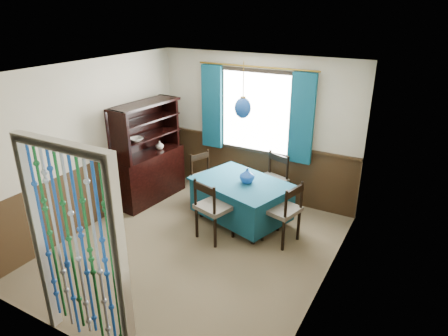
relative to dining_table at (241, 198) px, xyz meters
The scene contains 22 objects.
floor 1.12m from the dining_table, 102.28° to the right, with size 4.00×4.00×0.00m, color brown.
ceiling 2.34m from the dining_table, 102.28° to the right, with size 4.00×4.00×0.00m, color silver.
wall_back 1.32m from the dining_table, 102.66° to the left, with size 3.60×3.60×0.00m, color beige.
wall_front 3.14m from the dining_table, 94.19° to the right, with size 3.60×3.60×0.00m, color beige.
wall_left 2.41m from the dining_table, 153.32° to the right, with size 4.00×4.00×0.00m, color beige.
wall_right 2.06m from the dining_table, 32.75° to the right, with size 4.00×4.00×0.00m, color beige.
wainscot_back 1.00m from the dining_table, 102.85° to the left, with size 3.60×3.60×0.00m, color #372515.
wainscot_front 3.01m from the dining_table, 94.21° to the right, with size 3.60×3.60×0.00m, color #372515.
wainscot_left 2.25m from the dining_table, 153.15° to the right, with size 4.00×4.00×0.00m, color #372515.
wainscot_right 1.87m from the dining_table, 33.00° to the right, with size 4.00×4.00×0.00m, color #372515.
window 1.49m from the dining_table, 103.31° to the left, with size 1.32×0.12×1.42m, color black.
doorway 3.03m from the dining_table, 94.28° to the right, with size 1.16×0.12×2.18m, color silver, non-canonical shape.
dining_table is the anchor object (origin of this frame).
chair_near 0.66m from the dining_table, 101.67° to the right, with size 0.57×0.56×0.95m.
chair_far 0.71m from the dining_table, 71.71° to the left, with size 0.59×0.57×0.94m.
chair_left 0.89m from the dining_table, 160.67° to the left, with size 0.55×0.56×0.89m.
chair_right 0.82m from the dining_table, 15.71° to the right, with size 0.54×0.56×0.94m.
sideboard 1.78m from the dining_table, behind, with size 0.58×1.36×1.73m.
pendant_lamp 1.44m from the dining_table, 93.58° to the right, with size 0.24×0.24×0.80m.
vase_table 0.40m from the dining_table, 11.63° to the left, with size 0.21×0.21×0.22m, color #164499.
bowl_shelf 1.93m from the dining_table, 167.31° to the right, with size 0.23×0.23×0.06m, color beige.
vase_sideboard 1.81m from the dining_table, behind, with size 0.16×0.16×0.16m, color beige.
Camera 1 is at (2.71, -4.00, 3.22)m, focal length 32.00 mm.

